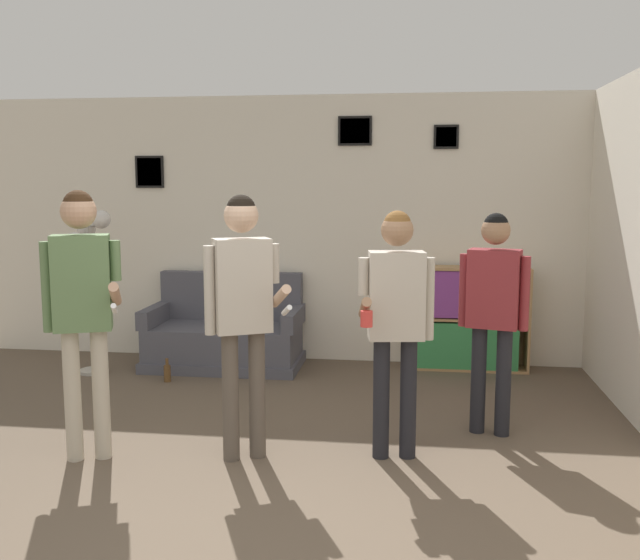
% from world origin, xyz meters
% --- Properties ---
extents(ground_plane, '(20.00, 20.00, 0.00)m').
position_xyz_m(ground_plane, '(0.00, 0.00, 0.00)').
color(ground_plane, brown).
extents(wall_back, '(7.55, 0.08, 2.70)m').
position_xyz_m(wall_back, '(-0.00, 3.99, 1.35)').
color(wall_back, silver).
rests_on(wall_back, ground_plane).
extents(couch, '(1.53, 0.80, 0.92)m').
position_xyz_m(couch, '(-0.97, 3.57, 0.30)').
color(couch, '#4C4C56').
rests_on(couch, ground_plane).
extents(bookshelf, '(1.18, 0.30, 1.02)m').
position_xyz_m(bookshelf, '(1.43, 3.77, 0.51)').
color(bookshelf, '#A87F51').
rests_on(bookshelf, ground_plane).
extents(floor_lamp, '(0.39, 0.42, 1.58)m').
position_xyz_m(floor_lamp, '(-2.17, 3.14, 1.19)').
color(floor_lamp, '#ADA89E').
rests_on(floor_lamp, ground_plane).
extents(person_player_foreground_left, '(0.58, 0.43, 1.79)m').
position_xyz_m(person_player_foreground_left, '(-1.23, 1.08, 1.11)').
color(person_player_foreground_left, '#B7AD99').
rests_on(person_player_foreground_left, ground_plane).
extents(person_player_foreground_center, '(0.60, 0.40, 1.76)m').
position_xyz_m(person_player_foreground_center, '(-0.20, 1.23, 1.09)').
color(person_player_foreground_center, brown).
rests_on(person_player_foreground_center, ground_plane).
extents(person_watcher_holding_cup, '(0.50, 0.46, 1.66)m').
position_xyz_m(person_watcher_holding_cup, '(0.79, 1.37, 1.02)').
color(person_watcher_holding_cup, black).
rests_on(person_watcher_holding_cup, ground_plane).
extents(person_spectator_near_bookshelf, '(0.48, 0.29, 1.62)m').
position_xyz_m(person_spectator_near_bookshelf, '(1.47, 1.93, 0.99)').
color(person_spectator_near_bookshelf, black).
rests_on(person_spectator_near_bookshelf, ground_plane).
extents(bottle_on_floor, '(0.06, 0.06, 0.22)m').
position_xyz_m(bottle_on_floor, '(-1.35, 2.93, 0.09)').
color(bottle_on_floor, brown).
rests_on(bottle_on_floor, ground_plane).
extents(drinking_cup, '(0.08, 0.08, 0.12)m').
position_xyz_m(drinking_cup, '(1.60, 3.77, 1.07)').
color(drinking_cup, white).
rests_on(drinking_cup, bookshelf).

